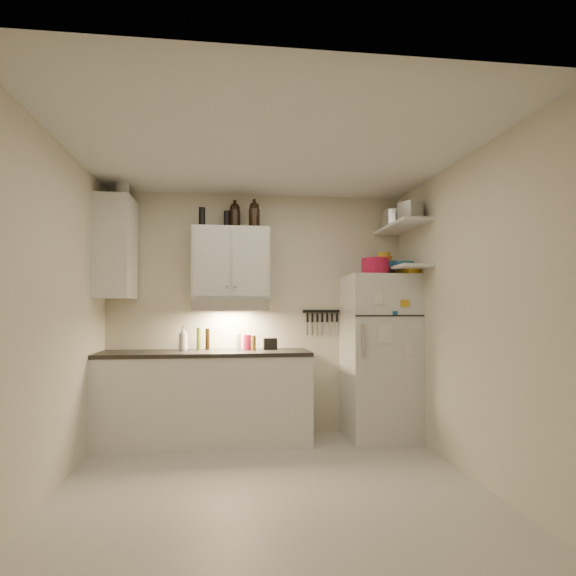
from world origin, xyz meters
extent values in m
cube|color=beige|center=(0.00, 0.00, -0.01)|extent=(3.20, 3.00, 0.02)
cube|color=silver|center=(0.00, 0.00, 2.61)|extent=(3.20, 3.00, 0.02)
cube|color=beige|center=(0.00, 1.51, 1.30)|extent=(3.20, 0.02, 2.60)
cube|color=beige|center=(-1.61, 0.00, 1.30)|extent=(0.02, 3.00, 2.60)
cube|color=beige|center=(1.61, 0.00, 1.30)|extent=(0.02, 3.00, 2.60)
cube|color=white|center=(-0.55, 1.20, 0.44)|extent=(2.10, 0.60, 0.88)
cube|color=black|center=(-0.55, 1.20, 0.90)|extent=(2.10, 0.62, 0.04)
cube|color=white|center=(-0.30, 1.33, 1.83)|extent=(0.80, 0.33, 0.75)
cube|color=white|center=(-1.44, 1.20, 1.95)|extent=(0.33, 0.55, 1.00)
cube|color=silver|center=(-0.30, 1.27, 1.39)|extent=(0.76, 0.46, 0.12)
cube|color=silver|center=(1.25, 1.16, 0.85)|extent=(0.70, 0.68, 1.70)
cube|color=white|center=(1.45, 1.02, 2.20)|extent=(0.30, 0.95, 0.03)
cube|color=white|center=(1.45, 1.02, 1.76)|extent=(0.30, 0.95, 0.03)
cube|color=black|center=(0.70, 1.49, 1.32)|extent=(0.42, 0.02, 0.03)
cylinder|color=#A21337|center=(1.15, 0.98, 1.78)|extent=(0.29, 0.29, 0.16)
cube|color=gold|center=(1.50, 0.96, 1.74)|extent=(0.25, 0.27, 0.08)
cylinder|color=silver|center=(1.31, 1.16, 1.75)|extent=(0.08, 0.08, 0.10)
cylinder|color=silver|center=(1.48, 1.28, 2.32)|extent=(0.30, 0.30, 0.20)
cube|color=#AAAAAD|center=(1.52, 0.88, 2.32)|extent=(0.21, 0.19, 0.20)
cube|color=#AAAAAD|center=(1.43, 0.73, 2.30)|extent=(0.23, 0.23, 0.17)
cylinder|color=navy|center=(1.40, 1.29, 1.82)|extent=(0.22, 0.22, 0.09)
cylinder|color=orange|center=(1.35, 1.28, 1.89)|extent=(0.17, 0.17, 0.05)
cylinder|color=gold|center=(1.35, 1.28, 1.94)|extent=(0.13, 0.13, 0.04)
cylinder|color=navy|center=(1.45, 0.98, 1.80)|extent=(0.25, 0.25, 0.05)
cylinder|color=black|center=(-0.34, 1.38, 2.29)|extent=(0.07, 0.07, 0.19)
cylinder|color=black|center=(-0.60, 1.27, 2.30)|extent=(0.09, 0.09, 0.20)
cylinder|color=silver|center=(-1.38, 1.19, 2.54)|extent=(0.18, 0.18, 0.18)
imported|color=white|center=(-0.78, 1.27, 1.06)|extent=(0.14, 0.14, 0.28)
cylinder|color=brown|center=(-0.07, 1.21, 1.00)|extent=(0.05, 0.05, 0.15)
cylinder|color=#4B5916|center=(-0.63, 1.34, 1.04)|extent=(0.06, 0.06, 0.23)
cylinder|color=black|center=(-0.54, 1.36, 1.03)|extent=(0.05, 0.05, 0.22)
cylinder|color=silver|center=(-0.22, 1.30, 1.01)|extent=(0.07, 0.07, 0.17)
cylinder|color=#A21337|center=(-0.13, 1.27, 1.00)|extent=(0.09, 0.09, 0.16)
cube|color=black|center=(0.11, 1.31, 0.98)|extent=(0.14, 0.10, 0.12)
camera|label=1|loc=(-0.35, -3.73, 1.35)|focal=30.00mm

